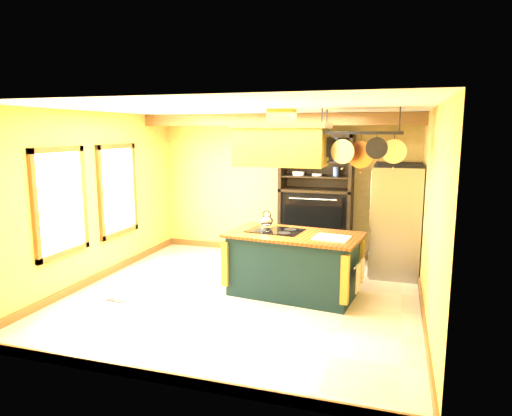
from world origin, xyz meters
The scene contains 15 objects.
floor centered at (0.00, 0.00, 0.00)m, with size 5.00×5.00×0.00m, color beige.
ceiling centered at (0.00, 0.00, 2.70)m, with size 5.00×5.00×0.00m, color white.
wall_back centered at (0.00, 2.50, 1.35)m, with size 5.00×0.02×2.70m, color #E7C354.
wall_front centered at (0.00, -2.50, 1.35)m, with size 5.00×0.02×2.70m, color #E7C354.
wall_left centered at (-2.50, 0.00, 1.35)m, with size 0.02×5.00×2.70m, color #E7C354.
wall_right centered at (2.50, 0.00, 1.35)m, with size 0.02×5.00×2.70m, color #E7C354.
ceiling_beam centered at (0.00, 1.70, 2.59)m, with size 5.00×0.15×0.20m, color olive.
window_near centered at (-2.47, -0.80, 1.40)m, with size 0.06×1.06×1.56m.
window_far centered at (-2.47, 0.60, 1.40)m, with size 0.06×1.06×1.56m.
kitchen_island centered at (0.68, 0.29, 0.47)m, with size 2.03×1.29×1.11m.
range_hood centered at (0.48, 0.29, 2.23)m, with size 1.33×0.75×0.80m.
pot_rack centered at (1.58, 0.30, 2.27)m, with size 1.19×0.55×0.81m.
refrigerator centered at (2.09, 1.76, 0.89)m, with size 0.79×0.94×1.83m.
hutch centered at (0.66, 2.25, 0.90)m, with size 1.32×0.60×2.34m.
floor_register centered at (-1.68, -0.75, 0.01)m, with size 0.28×0.12×0.01m, color black.
Camera 1 is at (2.07, -6.08, 2.39)m, focal length 32.00 mm.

